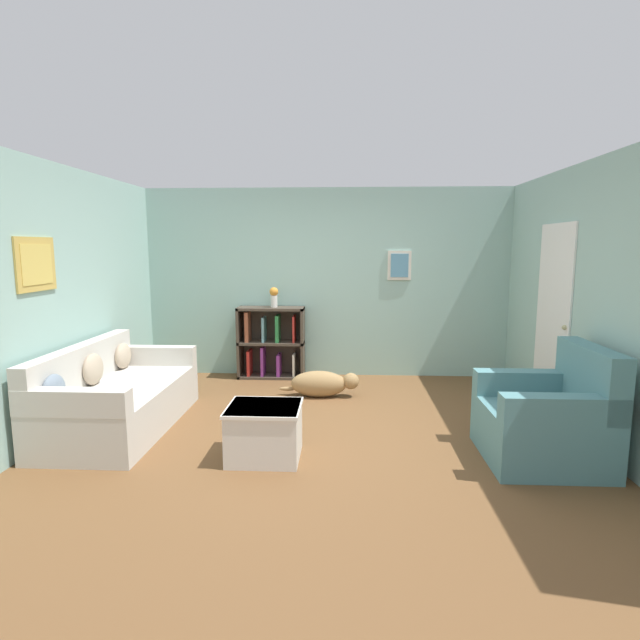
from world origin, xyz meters
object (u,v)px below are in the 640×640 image
(bookshelf, at_px, (271,343))
(couch, at_px, (116,398))
(vase, at_px, (274,296))
(recliner_chair, at_px, (548,420))
(dog, at_px, (322,384))
(coffee_table, at_px, (265,430))

(bookshelf, bearing_deg, couch, -121.58)
(vase, bearing_deg, recliner_chair, -43.87)
(recliner_chair, bearing_deg, couch, 171.86)
(bookshelf, distance_m, vase, 0.66)
(couch, bearing_deg, dog, 29.58)
(recliner_chair, distance_m, dog, 2.64)
(bookshelf, relative_size, coffee_table, 1.58)
(recliner_chair, relative_size, vase, 3.62)
(couch, xyz_separation_m, recliner_chair, (4.01, -0.57, 0.05))
(recliner_chair, xyz_separation_m, coffee_table, (-2.41, -0.08, -0.11))
(couch, distance_m, recliner_chair, 4.05)
(recliner_chair, xyz_separation_m, dog, (-2.00, 1.71, -0.19))
(bookshelf, xyz_separation_m, recliner_chair, (2.75, -2.61, -0.13))
(coffee_table, bearing_deg, vase, 96.12)
(dog, xyz_separation_m, vase, (-0.70, 0.88, 0.98))
(bookshelf, distance_m, recliner_chair, 3.80)
(recliner_chair, distance_m, vase, 3.82)
(couch, bearing_deg, bookshelf, 58.42)
(coffee_table, relative_size, vase, 2.28)
(bookshelf, height_order, dog, bookshelf)
(coffee_table, bearing_deg, recliner_chair, 1.90)
(coffee_table, xyz_separation_m, vase, (-0.29, 2.67, 0.89))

